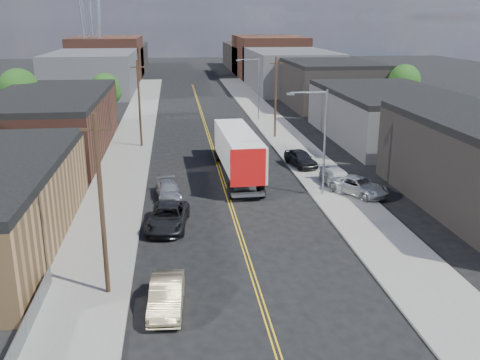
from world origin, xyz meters
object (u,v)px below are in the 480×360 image
object	(u,v)px
car_left_d	(168,190)
car_right_lot_b	(338,178)
car_left_c	(168,217)
car_left_b	(166,296)
car_right_lot_c	(301,158)
car_right_lot_a	(359,186)
semi_truck	(236,148)

from	to	relation	value
car_left_d	car_right_lot_b	xyz separation A→B (m)	(14.95, 0.98, 0.20)
car_left_c	car_right_lot_b	distance (m)	16.80
car_left_d	car_left_c	bearing A→B (deg)	-95.92
car_left_b	car_left_d	distance (m)	18.00
car_left_b	car_left_d	bearing A→B (deg)	93.64
car_right_lot_b	car_left_b	bearing A→B (deg)	-136.05
car_left_d	car_right_lot_c	size ratio (longest dim) A/B	0.96
car_right_lot_a	car_right_lot_c	world-z (taller)	car_right_lot_c
car_right_lot_a	car_right_lot_b	size ratio (longest dim) A/B	1.06
car_left_c	car_left_b	bearing A→B (deg)	-82.82
car_left_b	car_left_d	xyz separation A→B (m)	(0.00, 18.00, -0.11)
car_left_d	car_right_lot_a	distance (m)	16.07
car_left_c	car_right_lot_a	world-z (taller)	car_right_lot_a
car_right_lot_b	semi_truck	bearing A→B (deg)	138.30
car_right_lot_b	car_left_d	bearing A→B (deg)	175.95
car_right_lot_b	car_right_lot_c	world-z (taller)	car_right_lot_c
car_left_b	car_left_c	size ratio (longest dim) A/B	0.81
car_right_lot_a	car_right_lot_b	xyz separation A→B (m)	(-1.05, 2.42, -0.01)
car_left_c	car_right_lot_c	world-z (taller)	car_right_lot_c
car_right_lot_a	car_left_c	bearing A→B (deg)	166.13
car_right_lot_a	car_right_lot_b	distance (m)	2.64
car_left_b	car_right_lot_c	distance (m)	29.16
semi_truck	car_right_lot_b	xyz separation A→B (m)	(8.45, -5.68, -1.67)
semi_truck	car_right_lot_a	bearing A→B (deg)	-42.36
semi_truck	car_left_c	xyz separation A→B (m)	(-6.50, -13.33, -1.73)
semi_truck	car_left_b	distance (m)	25.56
car_left_c	car_right_lot_b	world-z (taller)	car_left_c
car_left_d	car_right_lot_b	bearing A→B (deg)	-2.16
car_left_c	car_right_lot_c	size ratio (longest dim) A/B	1.21
car_left_b	car_right_lot_a	world-z (taller)	car_right_lot_a
semi_truck	car_right_lot_a	distance (m)	12.59
car_left_d	car_right_lot_b	distance (m)	14.99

